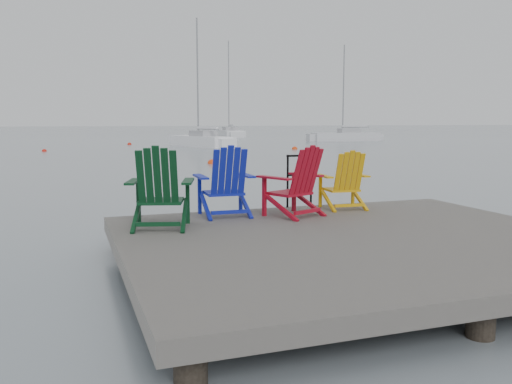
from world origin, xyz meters
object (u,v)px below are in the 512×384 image
object	(u,v)px
handrail	(300,175)
chair_red	(296,182)
buoy_a	(212,164)
chair_blue	(226,182)
buoy_b	(44,151)
sailboat_mid	(230,134)
chair_green	(160,188)
sailboat_near	(201,142)
buoy_c	(295,149)
sailboat_far	(346,137)
buoy_d	(129,145)
chair_yellow	(345,180)

from	to	relation	value
handrail	chair_red	world-z (taller)	chair_red
buoy_a	chair_blue	bearing A→B (deg)	-104.04
chair_red	buoy_b	world-z (taller)	chair_red
handrail	sailboat_mid	bearing A→B (deg)	74.52
chair_green	sailboat_near	bearing A→B (deg)	91.90
sailboat_mid	buoy_b	size ratio (longest dim) A/B	37.68
sailboat_mid	buoy_b	distance (m)	34.04
sailboat_near	buoy_c	bearing A→B (deg)	-66.97
sailboat_far	handrail	bearing A→B (deg)	153.55
buoy_c	buoy_d	size ratio (longest dim) A/B	1.14
chair_green	sailboat_far	size ratio (longest dim) A/B	0.12
chair_blue	buoy_c	xyz separation A→B (m)	(12.76, 26.71, -1.04)
chair_yellow	buoy_d	bearing A→B (deg)	93.85
buoy_a	chair_yellow	bearing A→B (deg)	-97.05
handrail	sailboat_mid	xyz separation A→B (m)	(15.58, 56.26, -0.69)
handrail	buoy_a	world-z (taller)	handrail
chair_yellow	sailboat_far	world-z (taller)	sailboat_far
sailboat_far	buoy_a	bearing A→B (deg)	142.99
handrail	chair_green	bearing A→B (deg)	-156.50
buoy_c	buoy_d	distance (m)	15.12
chair_green	chair_red	size ratio (longest dim) A/B	1.04
handrail	sailboat_near	bearing A→B (deg)	79.28
chair_green	sailboat_near	distance (m)	34.70
buoy_c	handrail	bearing A→B (deg)	-113.32
buoy_b	buoy_c	xyz separation A→B (m)	(16.35, -2.96, 0.00)
sailboat_near	sailboat_mid	distance (m)	25.60
chair_green	buoy_c	xyz separation A→B (m)	(13.88, 27.34, -1.06)
buoy_c	buoy_a	bearing A→B (deg)	-129.89
chair_red	chair_blue	bearing A→B (deg)	137.14
buoy_a	buoy_b	xyz separation A→B (m)	(-7.67, 13.35, 0.00)
sailboat_near	buoy_d	distance (m)	7.04
sailboat_near	buoy_a	bearing A→B (deg)	-118.54
chair_green	buoy_d	size ratio (longest dim) A/B	3.17
buoy_c	buoy_d	bearing A→B (deg)	131.48
chair_blue	sailboat_near	bearing A→B (deg)	78.89
sailboat_near	buoy_d	world-z (taller)	sailboat_near
chair_blue	buoy_d	size ratio (longest dim) A/B	3.06
sailboat_mid	buoy_a	size ratio (longest dim) A/B	29.49
buoy_a	buoy_b	bearing A→B (deg)	119.88
chair_blue	buoy_d	bearing A→B (deg)	87.75
chair_green	chair_yellow	distance (m)	3.25
chair_red	sailboat_mid	distance (m)	59.31
buoy_c	chair_blue	bearing A→B (deg)	-115.54
chair_blue	chair_yellow	world-z (taller)	chair_blue
handrail	buoy_a	distance (m)	16.08
chair_green	buoy_d	xyz separation A→B (m)	(3.87, 38.67, -1.06)
sailboat_near	buoy_d	xyz separation A→B (m)	(-4.86, 5.09, -0.36)
chair_red	sailboat_far	xyz separation A→B (m)	(22.81, 39.93, -0.68)
chair_blue	buoy_c	size ratio (longest dim) A/B	2.69
chair_blue	sailboat_mid	xyz separation A→B (m)	(17.04, 56.75, -0.69)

